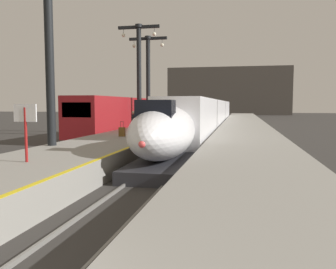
% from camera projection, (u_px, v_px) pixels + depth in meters
% --- Properties ---
extents(platform_left, '(4.80, 110.00, 1.05)m').
position_uv_depth(platform_left, '(145.00, 136.00, 28.68)').
color(platform_left, gray).
rests_on(platform_left, ground).
extents(platform_right, '(4.80, 110.00, 1.05)m').
position_uv_depth(platform_right, '(246.00, 138.00, 27.05)').
color(platform_right, gray).
rests_on(platform_right, ground).
extents(platform_left_safety_stripe, '(0.20, 107.80, 0.01)m').
position_uv_depth(platform_left_safety_stripe, '(172.00, 130.00, 28.17)').
color(platform_left_safety_stripe, yellow).
rests_on(platform_left_safety_stripe, platform_left).
extents(rail_main_left, '(0.08, 110.00, 0.12)m').
position_uv_depth(rail_main_left, '(190.00, 140.00, 30.74)').
color(rail_main_left, slate).
rests_on(rail_main_left, ground).
extents(rail_main_right, '(0.08, 110.00, 0.12)m').
position_uv_depth(rail_main_right, '(207.00, 140.00, 30.44)').
color(rail_main_right, slate).
rests_on(rail_main_right, ground).
extents(rail_secondary_left, '(0.08, 110.00, 0.12)m').
position_uv_depth(rail_secondary_left, '(103.00, 138.00, 32.37)').
color(rail_secondary_left, slate).
rests_on(rail_secondary_left, ground).
extents(rail_secondary_right, '(0.08, 110.00, 0.12)m').
position_uv_depth(rail_secondary_right, '(118.00, 138.00, 32.06)').
color(rail_secondary_right, slate).
rests_on(rail_secondary_right, ground).
extents(highspeed_train_main, '(2.92, 57.68, 3.60)m').
position_uv_depth(highspeed_train_main, '(209.00, 115.00, 40.41)').
color(highspeed_train_main, silver).
rests_on(highspeed_train_main, ground).
extents(regional_train_adjacent, '(2.85, 36.60, 3.80)m').
position_uv_depth(regional_train_adjacent, '(144.00, 113.00, 43.16)').
color(regional_train_adjacent, maroon).
rests_on(regional_train_adjacent, ground).
extents(station_column_mid, '(4.00, 0.68, 9.67)m').
position_uv_depth(station_column_mid, '(49.00, 31.00, 17.52)').
color(station_column_mid, black).
rests_on(station_column_mid, platform_left).
extents(station_column_far, '(4.00, 0.68, 9.57)m').
position_uv_depth(station_column_far, '(139.00, 66.00, 33.11)').
color(station_column_far, black).
rests_on(station_column_far, platform_left).
extents(station_column_distant, '(4.00, 0.68, 9.11)m').
position_uv_depth(station_column_distant, '(148.00, 72.00, 36.42)').
color(station_column_distant, black).
rests_on(station_column_distant, platform_left).
extents(passenger_near_edge, '(0.25, 0.57, 1.69)m').
position_uv_depth(passenger_near_edge, '(134.00, 122.00, 22.45)').
color(passenger_near_edge, '#23232D').
rests_on(passenger_near_edge, platform_left).
extents(rolling_suitcase, '(0.40, 0.22, 0.98)m').
position_uv_depth(rolling_suitcase, '(122.00, 132.00, 23.00)').
color(rolling_suitcase, brown).
rests_on(rolling_suitcase, platform_left).
extents(departure_info_board, '(0.90, 0.10, 2.12)m').
position_uv_depth(departure_info_board, '(25.00, 121.00, 12.72)').
color(departure_info_board, maroon).
rests_on(departure_info_board, platform_left).
extents(terminus_back_wall, '(36.00, 2.00, 14.00)m').
position_uv_depth(terminus_back_wall, '(228.00, 91.00, 102.68)').
color(terminus_back_wall, '#4C4742').
rests_on(terminus_back_wall, ground).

